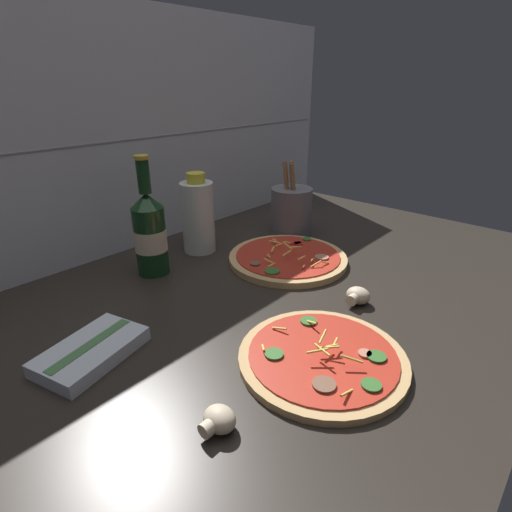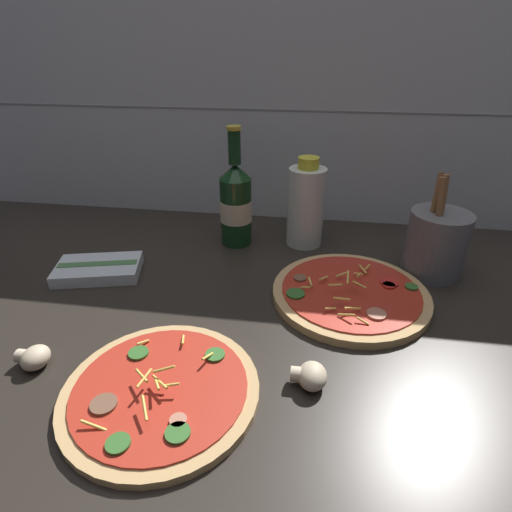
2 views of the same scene
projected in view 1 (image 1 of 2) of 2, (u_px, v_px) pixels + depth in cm
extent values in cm
cube|color=#28231E|center=(260.00, 313.00, 78.78)|extent=(160.00, 90.00, 2.50)
cube|color=silver|center=(116.00, 141.00, 94.74)|extent=(160.00, 1.00, 60.00)
cube|color=gray|center=(117.00, 141.00, 94.41)|extent=(156.80, 0.16, 0.30)
cylinder|color=tan|center=(322.00, 358.00, 62.97)|extent=(26.58, 26.58, 1.22)
cylinder|color=#B22D1E|center=(322.00, 354.00, 62.66)|extent=(23.39, 23.39, 0.30)
cylinder|color=brown|center=(324.00, 385.00, 55.94)|extent=(3.41, 3.41, 0.40)
cylinder|color=#336628|center=(307.00, 322.00, 70.40)|extent=(2.92, 2.92, 0.40)
cylinder|color=#336628|center=(371.00, 385.00, 55.83)|extent=(2.88, 2.88, 0.40)
cylinder|color=#336628|center=(274.00, 354.00, 62.14)|extent=(2.98, 2.98, 0.40)
cylinder|color=#B7755B|center=(365.00, 354.00, 62.27)|extent=(2.14, 2.14, 0.40)
cylinder|color=#336628|center=(376.00, 357.00, 61.58)|extent=(3.04, 3.04, 0.40)
cylinder|color=#EFCC56|center=(263.00, 348.00, 63.26)|extent=(1.57, 1.69, 0.66)
cylinder|color=#EFCC56|center=(322.00, 350.00, 60.14)|extent=(1.07, 3.23, 0.56)
cylinder|color=#EFCC56|center=(312.00, 322.00, 69.12)|extent=(1.21, 2.62, 1.24)
cylinder|color=#EFCC56|center=(328.00, 347.00, 61.84)|extent=(2.89, 2.37, 0.60)
cylinder|color=#EFCC56|center=(280.00, 328.00, 68.05)|extent=(1.04, 2.67, 0.89)
cylinder|color=#EFCC56|center=(335.00, 342.00, 62.78)|extent=(2.06, 0.84, 0.53)
cylinder|color=#EFCC56|center=(331.00, 347.00, 61.26)|extent=(1.62, 2.28, 0.88)
cylinder|color=#EFCC56|center=(323.00, 336.00, 62.30)|extent=(2.94, 1.01, 1.12)
cylinder|color=#EFCC56|center=(317.00, 351.00, 60.07)|extent=(2.72, 2.50, 0.79)
cylinder|color=#EFCC56|center=(347.00, 393.00, 54.14)|extent=(3.24, 0.45, 1.38)
cylinder|color=#EFCC56|center=(352.00, 359.00, 58.96)|extent=(1.94, 3.13, 1.08)
cylinder|color=tan|center=(288.00, 259.00, 97.57)|extent=(28.72, 28.72, 1.53)
cylinder|color=#B22D1E|center=(288.00, 255.00, 97.20)|extent=(25.27, 25.27, 0.30)
cylinder|color=#336628|center=(272.00, 271.00, 88.31)|extent=(3.37, 3.37, 0.40)
cylinder|color=red|center=(295.00, 242.00, 103.94)|extent=(3.40, 3.40, 0.40)
cylinder|color=brown|center=(255.00, 264.00, 91.98)|extent=(2.44, 2.44, 0.40)
cylinder|color=#B7755B|center=(322.00, 257.00, 95.23)|extent=(3.30, 3.30, 0.40)
cylinder|color=#336628|center=(307.00, 239.00, 106.05)|extent=(2.32, 2.32, 0.40)
cylinder|color=red|center=(298.00, 244.00, 103.14)|extent=(2.29, 2.29, 0.40)
cylinder|color=#EFCC56|center=(275.00, 242.00, 102.44)|extent=(1.50, 2.97, 0.52)
cylinder|color=#EFCC56|center=(279.00, 245.00, 100.30)|extent=(1.82, 1.24, 0.78)
cylinder|color=#EFCC56|center=(314.00, 263.00, 90.74)|extent=(2.82, 1.38, 1.29)
cylinder|color=#EFCC56|center=(275.00, 240.00, 103.54)|extent=(1.37, 2.34, 0.63)
cylinder|color=#EFCC56|center=(325.00, 263.00, 91.88)|extent=(2.20, 1.09, 1.00)
cylinder|color=#EFCC56|center=(287.00, 245.00, 95.20)|extent=(0.55, 3.00, 1.36)
cylinder|color=#EFCC56|center=(296.00, 247.00, 96.30)|extent=(2.35, 2.28, 0.49)
cylinder|color=#EFCC56|center=(312.00, 260.00, 92.25)|extent=(3.00, 1.52, 1.05)
cylinder|color=#EFCC56|center=(271.00, 265.00, 90.25)|extent=(1.91, 1.08, 0.97)
cylinder|color=#EFCC56|center=(288.00, 242.00, 97.58)|extent=(1.09, 2.24, 0.81)
cylinder|color=#EFCC56|center=(269.00, 256.00, 94.50)|extent=(1.86, 2.21, 0.65)
cylinder|color=#EFCC56|center=(304.00, 266.00, 89.80)|extent=(1.97, 1.21, 0.73)
cylinder|color=#EFCC56|center=(268.00, 261.00, 91.69)|extent=(1.01, 2.29, 0.93)
cylinder|color=#EFCC56|center=(287.00, 253.00, 93.17)|extent=(2.58, 1.09, 1.13)
cylinder|color=#EFCC56|center=(301.00, 258.00, 91.93)|extent=(2.91, 0.50, 0.53)
cylinder|color=#EFCC56|center=(273.00, 249.00, 97.67)|extent=(2.26, 1.26, 0.93)
cylinder|color=#143819|center=(151.00, 241.00, 89.42)|extent=(7.11, 7.11, 15.51)
cone|color=#143819|center=(146.00, 200.00, 85.63)|extent=(7.11, 7.11, 3.22)
cylinder|color=#143819|center=(143.00, 176.00, 83.53)|extent=(2.70, 2.70, 7.14)
cylinder|color=gold|center=(141.00, 157.00, 81.92)|extent=(3.11, 3.11, 0.80)
cylinder|color=beige|center=(151.00, 240.00, 89.30)|extent=(7.18, 7.18, 4.96)
cylinder|color=silver|center=(198.00, 218.00, 100.84)|extent=(8.25, 8.25, 17.86)
cylinder|color=yellow|center=(196.00, 178.00, 96.73)|extent=(4.54, 4.54, 2.44)
cylinder|color=beige|center=(353.00, 299.00, 77.79)|extent=(2.16, 2.16, 2.16)
ellipsoid|color=#C6B293|center=(358.00, 295.00, 79.11)|extent=(4.08, 4.80, 3.36)
cylinder|color=beige|center=(209.00, 428.00, 49.20)|extent=(2.04, 2.04, 2.04)
ellipsoid|color=#C6B293|center=(220.00, 419.00, 50.44)|extent=(3.85, 4.53, 3.17)
cylinder|color=slate|center=(291.00, 211.00, 113.89)|extent=(11.60, 11.60, 13.10)
cylinder|color=olive|center=(292.00, 190.00, 110.42)|extent=(2.59, 2.56, 15.53)
cylinder|color=olive|center=(287.00, 190.00, 110.42)|extent=(2.19, 4.01, 15.37)
cylinder|color=olive|center=(294.00, 191.00, 109.78)|extent=(3.09, 2.80, 15.25)
cube|color=silver|center=(92.00, 351.00, 63.66)|extent=(18.33, 13.71, 2.40)
cube|color=#4C7F4C|center=(90.00, 345.00, 63.14)|extent=(15.52, 5.58, 0.16)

